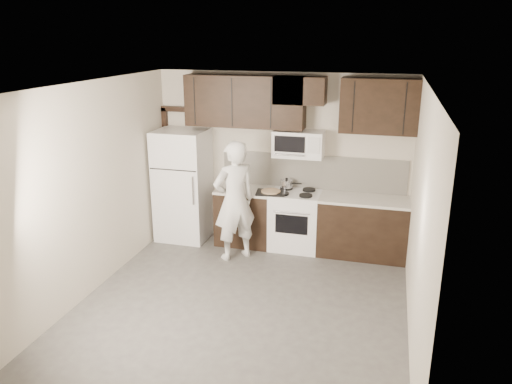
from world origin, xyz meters
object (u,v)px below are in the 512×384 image
at_px(stove, 295,220).
at_px(person, 234,201).
at_px(microwave, 298,144).
at_px(refrigerator, 183,185).

xyz_separation_m(stove, person, (-0.80, -0.60, 0.44)).
relative_size(stove, microwave, 1.24).
bearing_deg(microwave, person, -137.97).
bearing_deg(person, stove, 173.82).
height_order(stove, person, person).
height_order(microwave, person, microwave).
relative_size(stove, refrigerator, 0.52).
height_order(refrigerator, person, person).
bearing_deg(stove, microwave, 90.10).
bearing_deg(stove, refrigerator, -178.49).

